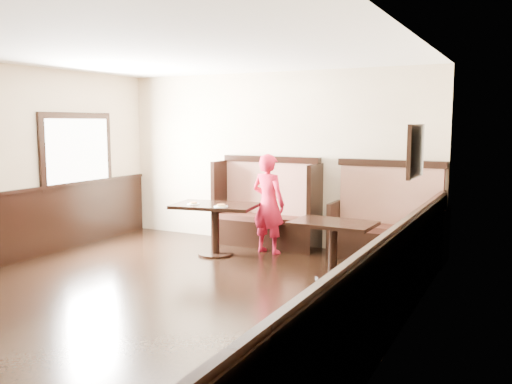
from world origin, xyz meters
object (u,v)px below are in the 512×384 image
Objects in this scene: table_neighbor at (333,236)px; child at (268,204)px; booth_main at (268,213)px; booth_neighbor at (387,227)px; table_main at (215,216)px.

child is at bearing 150.80° from table_neighbor.
booth_main and booth_neighbor have the same top height.
table_neighbor is 0.70× the size of child.
booth_neighbor is 1.24× the size of table_main.
booth_main is 1.31× the size of table_main.
table_neighbor is (-0.40, -1.26, 0.06)m from booth_neighbor.
booth_main reaches higher than table_neighbor.
booth_main is 1.95m from booth_neighbor.
booth_neighbor is 2.55m from table_main.
booth_main is at bearing 56.22° from table_main.
booth_neighbor is at bearing 74.46° from table_neighbor.
child is (-1.31, 0.80, 0.22)m from table_neighbor.
table_main reaches higher than table_neighbor.
table_neighbor is (1.55, -1.26, 0.02)m from booth_main.
child is (0.65, 0.49, 0.17)m from table_main.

